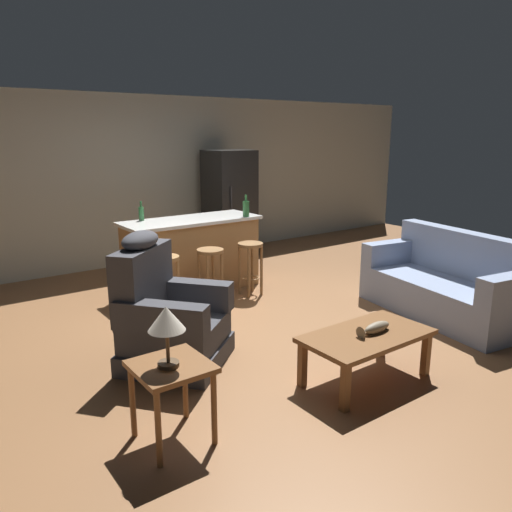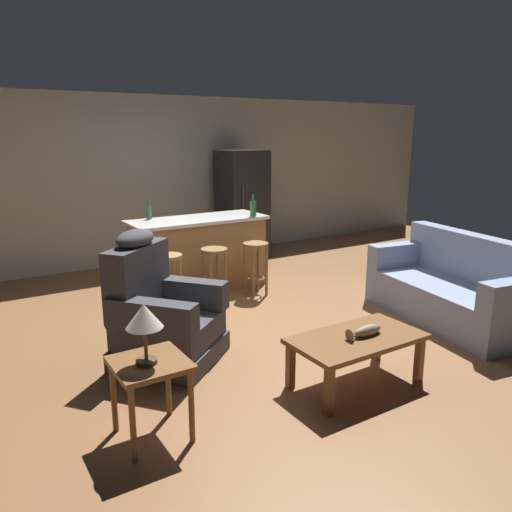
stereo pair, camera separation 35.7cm
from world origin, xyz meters
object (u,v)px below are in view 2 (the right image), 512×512
(table_lamp, at_px, (144,319))
(bottle_tall_green, at_px, (149,212))
(end_table, at_px, (150,375))
(bar_stool_middle, at_px, (214,265))
(bottle_short_amber, at_px, (253,208))
(bar_stool_right, at_px, (256,259))
(kitchen_island, at_px, (199,253))
(fish_figurine, at_px, (365,331))
(couch, at_px, (454,290))
(coffee_table, at_px, (357,343))
(recliner_near_lamp, at_px, (161,316))
(bar_stool_left, at_px, (169,272))
(refrigerator, at_px, (242,205))

(table_lamp, relative_size, bottle_tall_green, 1.67)
(end_table, bearing_deg, bar_stool_middle, 53.60)
(bottle_short_amber, bearing_deg, end_table, -133.05)
(table_lamp, relative_size, bar_stool_right, 0.60)
(bar_stool_right, bearing_deg, kitchen_island, 128.10)
(fish_figurine, height_order, couch, couch)
(coffee_table, distance_m, table_lamp, 1.80)
(recliner_near_lamp, height_order, bar_stool_middle, recliner_near_lamp)
(fish_figurine, distance_m, couch, 1.97)
(bar_stool_left, bearing_deg, kitchen_island, 42.56)
(bar_stool_right, height_order, bottle_short_amber, bottle_short_amber)
(table_lamp, height_order, kitchen_island, table_lamp)
(refrigerator, height_order, bottle_tall_green, refrigerator)
(couch, relative_size, bar_stool_left, 2.96)
(kitchen_island, relative_size, bar_stool_right, 2.65)
(fish_figurine, bearing_deg, kitchen_island, 89.79)
(coffee_table, distance_m, bottle_tall_green, 3.43)
(bar_stool_middle, bearing_deg, table_lamp, -126.60)
(coffee_table, relative_size, bottle_tall_green, 4.49)
(recliner_near_lamp, bearing_deg, couch, 36.88)
(end_table, bearing_deg, kitchen_island, 58.66)
(coffee_table, relative_size, recliner_near_lamp, 0.92)
(couch, xyz_separation_m, bottle_tall_green, (-2.44, 2.80, 0.70))
(kitchen_island, relative_size, bar_stool_left, 2.65)
(bar_stool_middle, xyz_separation_m, bottle_short_amber, (0.78, 0.36, 0.59))
(end_table, bearing_deg, couch, 5.31)
(bottle_short_amber, bearing_deg, couch, -62.14)
(kitchen_island, height_order, bar_stool_middle, kitchen_island)
(table_lamp, bearing_deg, bottle_short_amber, 46.86)
(coffee_table, relative_size, kitchen_island, 0.61)
(kitchen_island, bearing_deg, refrigerator, 40.95)
(end_table, relative_size, refrigerator, 0.32)
(couch, relative_size, refrigerator, 1.14)
(bar_stool_middle, distance_m, bottle_tall_green, 1.16)
(end_table, bearing_deg, fish_figurine, -7.20)
(table_lamp, relative_size, bar_stool_left, 0.60)
(couch, bearing_deg, bar_stool_middle, -34.61)
(coffee_table, height_order, bottle_tall_green, bottle_tall_green)
(bar_stool_middle, xyz_separation_m, refrigerator, (1.48, 1.83, 0.41))
(fish_figurine, distance_m, end_table, 1.75)
(bar_stool_right, xyz_separation_m, bottle_short_amber, (0.19, 0.36, 0.59))
(fish_figurine, bearing_deg, bar_stool_right, 78.41)
(bar_stool_left, relative_size, bar_stool_middle, 1.00)
(bar_stool_left, xyz_separation_m, bar_stool_right, (1.18, 0.00, 0.00))
(fish_figurine, bearing_deg, refrigerator, 72.01)
(recliner_near_lamp, relative_size, bottle_short_amber, 4.16)
(fish_figurine, height_order, refrigerator, refrigerator)
(end_table, bearing_deg, bar_stool_right, 45.00)
(fish_figurine, xyz_separation_m, bottle_tall_green, (-0.54, 3.36, 0.58))
(fish_figurine, xyz_separation_m, bar_stool_left, (-0.67, 2.46, 0.01))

